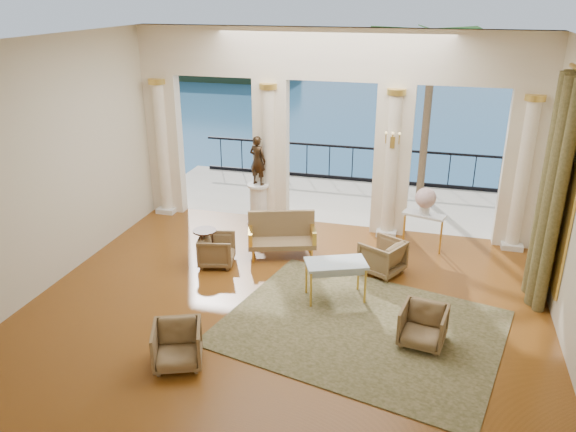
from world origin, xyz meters
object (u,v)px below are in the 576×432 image
(armchair_d, at_px, (217,249))
(settee, at_px, (282,235))
(statue, at_px, (258,160))
(side_table, at_px, (205,235))
(console_table, at_px, (424,220))
(armchair_b, at_px, (423,324))
(pedestal, at_px, (259,205))
(armchair_a, at_px, (177,343))
(game_table, at_px, (336,266))
(armchair_c, at_px, (382,255))

(armchair_d, bearing_deg, settee, -68.32)
(statue, height_order, side_table, statue)
(settee, distance_m, side_table, 1.62)
(console_table, bearing_deg, armchair_d, -139.39)
(armchair_b, distance_m, side_table, 4.70)
(settee, xyz_separation_m, statue, (-0.98, 1.47, 1.12))
(armchair_d, bearing_deg, pedestal, -16.71)
(settee, relative_size, pedestal, 1.51)
(pedestal, bearing_deg, console_table, -6.71)
(armchair_a, distance_m, game_table, 3.16)
(console_table, bearing_deg, armchair_a, -107.07)
(armchair_a, distance_m, armchair_c, 4.57)
(armchair_b, relative_size, pedestal, 0.70)
(armchair_a, distance_m, statue, 5.66)
(armchair_a, xyz_separation_m, armchair_c, (2.61, 3.76, 0.01))
(console_table, distance_m, side_table, 4.60)
(armchair_d, bearing_deg, console_table, -78.21)
(armchair_a, distance_m, pedestal, 5.52)
(console_table, relative_size, side_table, 1.22)
(armchair_a, relative_size, game_table, 0.60)
(armchair_b, relative_size, settee, 0.46)
(game_table, relative_size, statue, 1.06)
(settee, xyz_separation_m, side_table, (-1.36, -0.85, 0.20))
(armchair_b, bearing_deg, armchair_a, -147.74)
(statue, bearing_deg, armchair_b, 151.80)
(game_table, relative_size, pedestal, 1.20)
(armchair_d, xyz_separation_m, statue, (0.16, 2.26, 1.23))
(armchair_b, distance_m, settee, 3.94)
(game_table, bearing_deg, console_table, 38.24)
(armchair_a, relative_size, side_table, 0.94)
(armchair_d, xyz_separation_m, settee, (1.15, 0.78, 0.11))
(pedestal, height_order, statue, statue)
(armchair_c, distance_m, armchair_d, 3.32)
(armchair_a, relative_size, armchair_d, 1.03)
(armchair_d, bearing_deg, statue, -16.71)
(armchair_a, xyz_separation_m, armchair_d, (-0.67, 3.24, -0.01))
(armchair_a, xyz_separation_m, console_table, (3.32, 5.05, 0.33))
(game_table, height_order, console_table, console_table)
(statue, relative_size, console_table, 1.23)
(armchair_d, distance_m, console_table, 4.39)
(settee, bearing_deg, pedestal, 105.56)
(armchair_c, relative_size, pedestal, 0.74)
(armchair_b, xyz_separation_m, pedestal, (-4.00, 4.01, 0.13))
(pedestal, bearing_deg, game_table, -51.12)
(armchair_b, xyz_separation_m, side_table, (-4.37, 1.69, 0.31))
(armchair_c, bearing_deg, console_table, 178.61)
(pedestal, relative_size, console_table, 1.08)
(console_table, bearing_deg, side_table, -139.72)
(statue, bearing_deg, settee, 140.61)
(armchair_c, relative_size, game_table, 0.62)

